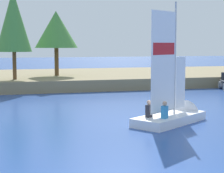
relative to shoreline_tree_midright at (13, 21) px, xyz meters
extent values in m
cube|color=#897A56|center=(3.64, 5.01, -4.83)|extent=(80.00, 14.38, 0.89)
cylinder|color=brown|center=(0.00, 0.00, -3.34)|extent=(0.28, 0.28, 2.09)
cone|color=#47893D|center=(0.00, 0.00, 0.02)|extent=(2.65, 2.65, 4.62)
cylinder|color=brown|center=(3.55, 2.82, -3.21)|extent=(0.35, 0.35, 2.35)
cone|color=#47893D|center=(3.55, 2.82, -0.51)|extent=(3.58, 3.58, 3.06)
cube|color=white|center=(6.25, -14.73, -5.08)|extent=(4.12, 3.49, 0.40)
cone|color=white|center=(7.87, -13.63, -5.08)|extent=(1.60, 1.71, 1.41)
cylinder|color=#B7B7BC|center=(6.57, -14.51, -2.35)|extent=(0.08, 0.08, 5.05)
cube|color=white|center=(5.80, -15.03, -2.46)|extent=(1.55, 1.07, 4.34)
cube|color=red|center=(5.80, -15.03, -1.91)|extent=(1.40, 0.97, 0.52)
cube|color=white|center=(6.99, -14.23, -3.48)|extent=(0.68, 0.48, 2.39)
cylinder|color=#B7B7BC|center=(5.80, -15.03, -4.66)|extent=(1.57, 1.09, 0.06)
cube|color=#338CCC|center=(5.66, -15.54, -4.61)|extent=(0.34, 0.32, 0.54)
sphere|color=tan|center=(5.66, -15.54, -4.23)|extent=(0.20, 0.20, 0.20)
cube|color=#26262D|center=(5.13, -15.07, -4.61)|extent=(0.34, 0.32, 0.54)
sphere|color=tan|center=(5.13, -15.07, -4.22)|extent=(0.20, 0.20, 0.20)
camera|label=1|loc=(-1.07, -31.50, -1.69)|focal=65.36mm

